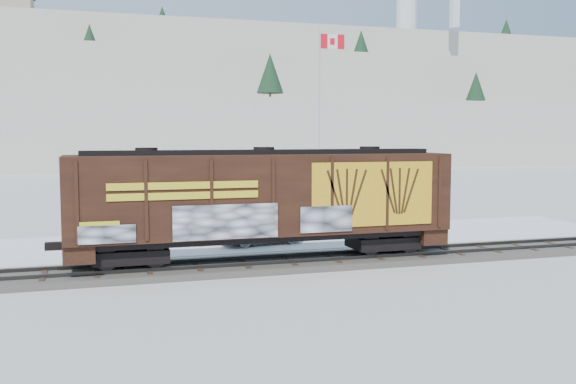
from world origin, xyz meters
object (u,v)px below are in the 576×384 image
object	(u,v)px
car_silver	(260,230)
car_white	(219,231)
hopper_railcar	(264,198)
car_dark	(309,222)
flagpole	(320,148)

from	to	relation	value
car_silver	car_white	distance (m)	2.18
hopper_railcar	car_dark	world-z (taller)	hopper_railcar
car_silver	car_dark	xyz separation A→B (m)	(3.55, 2.43, -0.02)
flagpole	car_white	world-z (taller)	flagpole
flagpole	car_silver	world-z (taller)	flagpole
car_white	car_dark	bearing A→B (deg)	-69.04
flagpole	car_dark	xyz separation A→B (m)	(-3.31, -7.33, -4.09)
car_silver	car_white	size ratio (longest dim) A/B	1.11
car_white	car_dark	distance (m)	5.88
hopper_railcar	car_dark	xyz separation A→B (m)	(4.85, 8.19, -2.25)
car_dark	hopper_railcar	bearing A→B (deg)	128.91
hopper_railcar	car_white	xyz separation A→B (m)	(-0.76, 6.45, -2.33)
car_silver	car_dark	size ratio (longest dim) A/B	0.87
hopper_railcar	flagpole	xyz separation A→B (m)	(8.16, 15.52, 1.84)
car_dark	car_silver	bearing A→B (deg)	104.01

